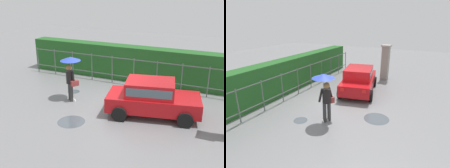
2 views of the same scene
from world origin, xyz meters
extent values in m
plane|color=slate|center=(0.00, 0.00, 0.00)|extent=(40.00, 40.00, 0.00)
cube|color=#B71116|center=(1.75, -0.23, 0.58)|extent=(3.97, 2.42, 0.60)
cube|color=#B71116|center=(1.60, -0.27, 1.18)|extent=(2.17, 1.82, 0.60)
cube|color=#4C5B66|center=(1.60, -0.27, 1.20)|extent=(2.03, 1.81, 0.33)
cylinder|color=black|center=(2.78, 0.86, 0.30)|extent=(0.62, 0.31, 0.60)
cylinder|color=black|center=(3.15, -0.78, 0.30)|extent=(0.62, 0.31, 0.60)
cylinder|color=black|center=(0.34, 0.31, 0.30)|extent=(0.62, 0.31, 0.60)
cylinder|color=black|center=(0.71, -1.33, 0.30)|extent=(0.62, 0.31, 0.60)
cube|color=red|center=(-0.19, -0.11, 0.73)|extent=(0.10, 0.21, 0.16)
cube|color=red|center=(0.05, -1.18, 0.73)|extent=(0.10, 0.21, 0.16)
cylinder|color=#333333|center=(-2.20, -0.31, 0.43)|extent=(0.15, 0.15, 0.86)
cylinder|color=#333333|center=(-2.04, -0.43, 0.43)|extent=(0.15, 0.15, 0.86)
cube|color=white|center=(-2.17, -0.26, 0.04)|extent=(0.26, 0.10, 0.08)
cube|color=white|center=(-2.01, -0.38, 0.04)|extent=(0.26, 0.10, 0.08)
cylinder|color=black|center=(-2.12, -0.37, 1.15)|extent=(0.34, 0.34, 0.58)
sphere|color=#DBAD89|center=(-2.12, -0.37, 1.58)|extent=(0.22, 0.22, 0.22)
sphere|color=olive|center=(-2.14, -0.40, 1.60)|extent=(0.25, 0.25, 0.25)
cylinder|color=black|center=(-2.25, -0.18, 1.18)|extent=(0.24, 0.21, 0.56)
cylinder|color=black|center=(-1.90, -0.44, 1.18)|extent=(0.24, 0.21, 0.56)
cylinder|color=#B2B2B7|center=(-2.13, -0.24, 1.50)|extent=(0.02, 0.02, 0.77)
cone|color=blue|center=(-2.13, -0.24, 1.97)|extent=(0.92, 0.92, 0.17)
cube|color=maroon|center=(-1.84, -0.43, 0.91)|extent=(0.33, 0.37, 0.24)
cylinder|color=#59605B|center=(-6.41, 2.70, 0.75)|extent=(0.05, 0.05, 1.50)
cylinder|color=#59605B|center=(-5.17, 2.70, 0.75)|extent=(0.05, 0.05, 1.50)
cylinder|color=#59605B|center=(-3.93, 2.70, 0.75)|extent=(0.05, 0.05, 1.50)
cylinder|color=#59605B|center=(-2.68, 2.70, 0.75)|extent=(0.05, 0.05, 1.50)
cylinder|color=#59605B|center=(-1.44, 2.70, 0.75)|extent=(0.05, 0.05, 1.50)
cylinder|color=#59605B|center=(-0.20, 2.70, 0.75)|extent=(0.05, 0.05, 1.50)
cylinder|color=#59605B|center=(1.04, 2.70, 0.75)|extent=(0.05, 0.05, 1.50)
cylinder|color=#59605B|center=(2.29, 2.70, 0.75)|extent=(0.05, 0.05, 1.50)
cylinder|color=#59605B|center=(3.53, 2.70, 0.75)|extent=(0.05, 0.05, 1.50)
cube|color=#59605B|center=(-0.20, 2.70, 1.42)|extent=(12.43, 0.03, 0.04)
cube|color=#59605B|center=(-0.20, 2.70, 0.45)|extent=(12.43, 0.03, 0.04)
cube|color=#235B23|center=(-0.20, 3.63, 0.95)|extent=(13.43, 0.90, 1.90)
cylinder|color=#4C545B|center=(-0.97, -2.16, 0.00)|extent=(1.09, 1.09, 0.00)
cylinder|color=#4C545B|center=(-2.61, 0.65, 0.00)|extent=(0.59, 0.59, 0.00)
camera|label=1|loc=(4.54, -10.30, 5.06)|focal=44.39mm
camera|label=2|loc=(-8.18, -4.09, 4.08)|focal=30.50mm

